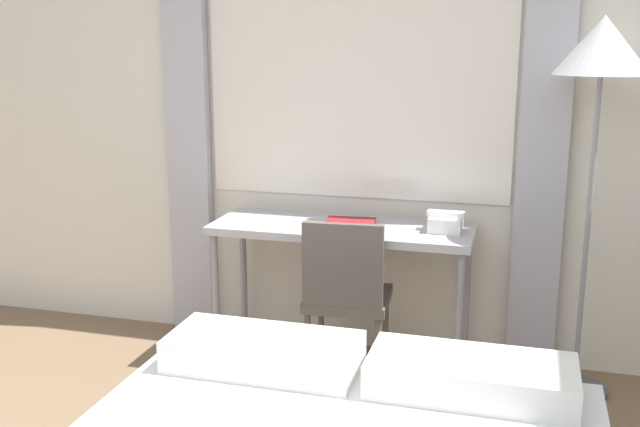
{
  "coord_description": "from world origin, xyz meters",
  "views": [
    {
      "loc": [
        0.97,
        -1.22,
        1.68
      ],
      "look_at": [
        0.1,
        1.91,
        0.91
      ],
      "focal_mm": 42.0,
      "sensor_mm": 36.0,
      "label": 1
    }
  ],
  "objects_px": {
    "book": "(350,222)",
    "standing_lamp": "(601,71)",
    "telephone": "(446,222)",
    "desk": "(342,239)",
    "desk_chair": "(346,291)"
  },
  "relations": [
    {
      "from": "standing_lamp",
      "to": "book",
      "type": "xyz_separation_m",
      "value": [
        -1.12,
        0.01,
        -0.76
      ]
    },
    {
      "from": "desk",
      "to": "book",
      "type": "bearing_deg",
      "value": 33.38
    },
    {
      "from": "book",
      "to": "desk",
      "type": "bearing_deg",
      "value": -146.62
    },
    {
      "from": "standing_lamp",
      "to": "telephone",
      "type": "bearing_deg",
      "value": 178.55
    },
    {
      "from": "desk",
      "to": "standing_lamp",
      "type": "xyz_separation_m",
      "value": [
        1.16,
        0.01,
        0.84
      ]
    },
    {
      "from": "desk",
      "to": "standing_lamp",
      "type": "relative_size",
      "value": 0.74
    },
    {
      "from": "desk_chair",
      "to": "standing_lamp",
      "type": "height_order",
      "value": "standing_lamp"
    },
    {
      "from": "standing_lamp",
      "to": "book",
      "type": "relative_size",
      "value": 6.88
    },
    {
      "from": "book",
      "to": "standing_lamp",
      "type": "bearing_deg",
      "value": -0.49
    },
    {
      "from": "desk_chair",
      "to": "telephone",
      "type": "relative_size",
      "value": 4.69
    },
    {
      "from": "desk",
      "to": "book",
      "type": "relative_size",
      "value": 5.07
    },
    {
      "from": "telephone",
      "to": "book",
      "type": "height_order",
      "value": "telephone"
    },
    {
      "from": "telephone",
      "to": "standing_lamp",
      "type": "bearing_deg",
      "value": -1.45
    },
    {
      "from": "desk",
      "to": "standing_lamp",
      "type": "distance_m",
      "value": 1.44
    },
    {
      "from": "telephone",
      "to": "book",
      "type": "distance_m",
      "value": 0.47
    }
  ]
}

